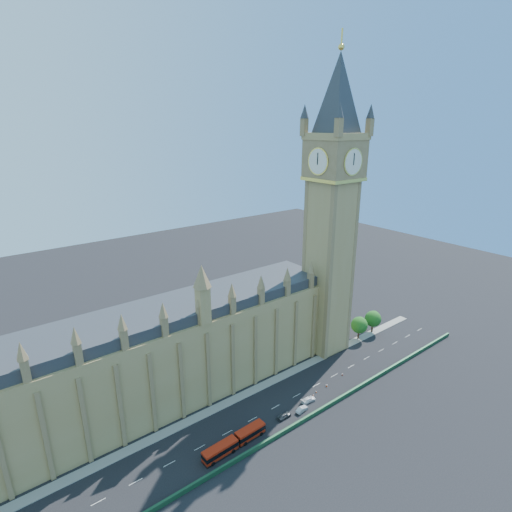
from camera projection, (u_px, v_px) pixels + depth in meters
ground at (264, 413)px, 107.90m from camera, size 400.00×400.00×0.00m
palace_westminster at (139, 364)px, 105.64m from camera, size 120.00×20.00×28.00m
elizabeth_tower at (333, 192)px, 123.51m from camera, size 20.59×20.59×105.00m
bridge_parapet at (286, 430)px, 100.94m from camera, size 160.00×0.60×1.20m
kerb_north at (244, 395)px, 115.02m from camera, size 160.00×3.00×0.16m
tree_east_near at (360, 324)px, 144.03m from camera, size 6.00×6.00×8.50m
tree_east_far at (373, 318)px, 148.68m from camera, size 6.00×6.00×8.50m
red_bus at (235, 442)px, 95.94m from camera, size 17.65×3.40×2.98m
car_grey at (284, 416)px, 105.87m from camera, size 4.20×1.73×1.43m
car_silver at (302, 409)px, 108.33m from camera, size 4.13×1.85×1.32m
car_white at (308, 400)px, 112.11m from camera, size 4.73×2.14×1.35m
cone_a at (313, 395)px, 114.46m from camera, size 0.50×0.50×0.63m
cone_b at (327, 385)px, 118.77m from camera, size 0.58×0.58×0.78m
cone_c at (342, 374)px, 124.16m from camera, size 0.49×0.49×0.65m
cone_d at (316, 392)px, 116.08m from camera, size 0.47×0.47×0.62m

